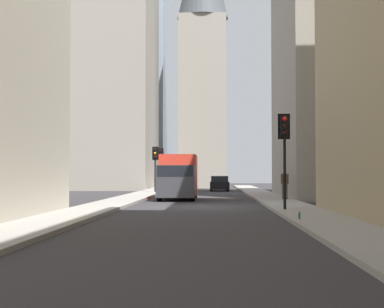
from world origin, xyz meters
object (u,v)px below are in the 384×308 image
at_px(traffic_light_foreground, 284,139).
at_px(traffic_light_far_junction, 155,159).
at_px(delivery_truck, 178,177).
at_px(traffic_light_midblock, 161,159).
at_px(sedan_black, 220,184).
at_px(discarded_bottle, 299,216).
at_px(pedestrian, 285,183).

relative_size(traffic_light_foreground, traffic_light_far_junction, 1.09).
distance_m(traffic_light_foreground, traffic_light_far_junction, 23.85).
relative_size(delivery_truck, traffic_light_foreground, 1.58).
bearing_deg(traffic_light_far_junction, traffic_light_midblock, 1.66).
distance_m(delivery_truck, traffic_light_far_junction, 11.27).
xyz_separation_m(delivery_truck, traffic_light_midblock, (18.08, 2.82, 1.57)).
xyz_separation_m(traffic_light_foreground, traffic_light_midblock, (29.72, 8.08, -0.12)).
xyz_separation_m(sedan_black, discarded_bottle, (-34.66, -2.29, -0.42)).
height_order(traffic_light_foreground, pedestrian, traffic_light_foreground).
bearing_deg(delivery_truck, traffic_light_midblock, 8.86).
distance_m(sedan_black, traffic_light_midblock, 6.10).
bearing_deg(traffic_light_far_junction, pedestrian, -145.27).
bearing_deg(traffic_light_midblock, traffic_light_far_junction, -178.34).
xyz_separation_m(traffic_light_foreground, traffic_light_far_junction, (22.52, 7.87, -0.25)).
xyz_separation_m(delivery_truck, sedan_black, (17.75, -2.80, -0.80)).
xyz_separation_m(traffic_light_foreground, pedestrian, (9.45, -1.18, -2.05)).
distance_m(sedan_black, discarded_bottle, 34.73).
bearing_deg(pedestrian, sedan_black, 10.37).
bearing_deg(discarded_bottle, traffic_light_far_junction, 15.48).
distance_m(delivery_truck, discarded_bottle, 17.69).
relative_size(traffic_light_far_junction, discarded_bottle, 13.88).
bearing_deg(pedestrian, traffic_light_midblock, 24.57).
height_order(traffic_light_foreground, traffic_light_midblock, traffic_light_foreground).
bearing_deg(traffic_light_far_junction, sedan_black, -38.15).
bearing_deg(pedestrian, discarded_bottle, 174.71).
relative_size(sedan_black, traffic_light_foreground, 1.05).
distance_m(sedan_black, traffic_light_foreground, 29.61).
xyz_separation_m(traffic_light_midblock, traffic_light_far_junction, (-7.20, -0.21, -0.14)).
bearing_deg(traffic_light_far_junction, discarded_bottle, -164.52).
bearing_deg(discarded_bottle, sedan_black, 3.77).
bearing_deg(delivery_truck, discarded_bottle, -163.25).
bearing_deg(traffic_light_foreground, discarded_bottle, 178.05).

